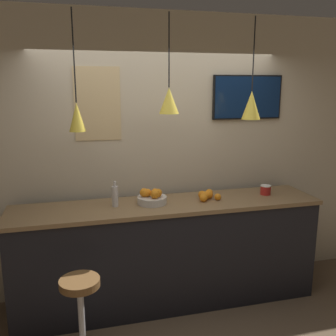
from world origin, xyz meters
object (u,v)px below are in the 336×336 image
bar_stool (81,316)px  mounted_tv (247,97)px  fruit_bowl (152,198)px  spread_jar (266,190)px  juice_bottle (115,196)px

bar_stool → mounted_tv: size_ratio=0.94×
bar_stool → fruit_bowl: size_ratio=2.59×
fruit_bowl → spread_jar: fruit_bowl is taller
mounted_tv → spread_jar: bearing=-75.4°
bar_stool → fruit_bowl: (0.72, 0.72, 0.69)m
bar_stool → spread_jar: 2.18m
spread_jar → juice_bottle: bearing=180.0°
juice_bottle → mounted_tv: 1.76m
bar_stool → mounted_tv: bearing=30.0°
juice_bottle → spread_jar: juice_bottle is taller
juice_bottle → mounted_tv: bearing=12.9°
juice_bottle → spread_jar: size_ratio=2.24×
bar_stool → fruit_bowl: bearing=45.0°
bar_stool → fruit_bowl: 1.23m
juice_bottle → mounted_tv: size_ratio=0.31×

